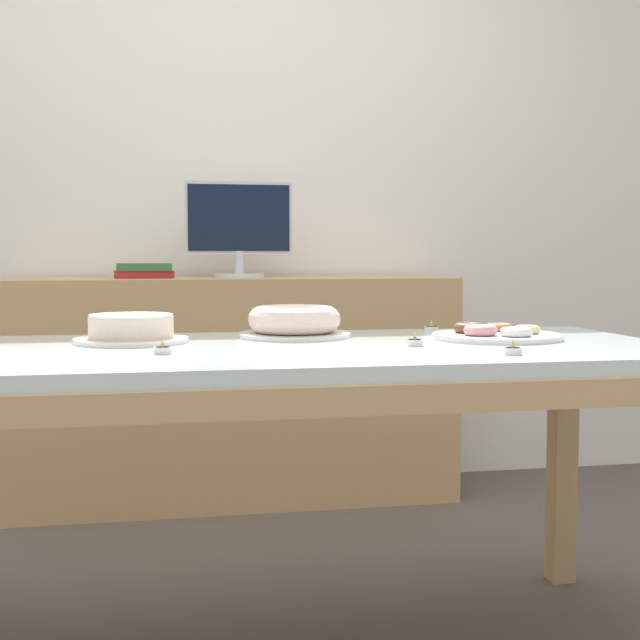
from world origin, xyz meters
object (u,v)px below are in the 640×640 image
(pastry_platter, at_px, (496,334))
(tealight_centre, at_px, (163,350))
(computer_monitor, at_px, (239,230))
(cake_chocolate_round, at_px, (131,330))
(cake_golden_bundt, at_px, (294,322))
(tealight_near_cakes, at_px, (415,342))
(book_stack, at_px, (144,271))
(tealight_near_front, at_px, (431,328))
(tealight_left_edge, at_px, (513,350))

(pastry_platter, xyz_separation_m, tealight_centre, (-0.85, -0.18, -0.00))
(computer_monitor, height_order, pastry_platter, computer_monitor)
(tealight_centre, bearing_deg, computer_monitor, 77.97)
(computer_monitor, distance_m, cake_chocolate_round, 1.36)
(cake_golden_bundt, distance_m, tealight_near_cakes, 0.37)
(book_stack, distance_m, cake_chocolate_round, 1.28)
(cake_golden_bundt, height_order, tealight_near_front, cake_golden_bundt)
(cake_chocolate_round, bearing_deg, tealight_left_edge, -27.71)
(tealight_left_edge, bearing_deg, tealight_centre, 167.87)
(cake_golden_bundt, height_order, tealight_left_edge, cake_golden_bundt)
(cake_golden_bundt, distance_m, tealight_near_front, 0.41)
(cake_chocolate_round, xyz_separation_m, tealight_centre, (0.07, -0.27, -0.02))
(computer_monitor, relative_size, tealight_near_cakes, 10.60)
(computer_monitor, bearing_deg, cake_golden_bundt, -88.98)
(tealight_near_front, height_order, tealight_centre, same)
(pastry_platter, relative_size, tealight_near_cakes, 8.35)
(book_stack, xyz_separation_m, cake_chocolate_round, (-0.03, -1.27, -0.12))
(computer_monitor, bearing_deg, tealight_near_cakes, -79.76)
(computer_monitor, distance_m, tealight_near_cakes, 1.54)
(cake_chocolate_round, bearing_deg, book_stack, 88.66)
(pastry_platter, xyz_separation_m, tealight_left_edge, (-0.10, -0.34, -0.00))
(pastry_platter, distance_m, tealight_near_cakes, 0.29)
(pastry_platter, distance_m, tealight_near_front, 0.25)
(cake_golden_bundt, height_order, tealight_centre, cake_golden_bundt)
(tealight_left_edge, distance_m, tealight_centre, 0.77)
(cake_golden_bundt, relative_size, tealight_near_front, 7.46)
(book_stack, distance_m, cake_golden_bundt, 1.27)
(tealight_centre, bearing_deg, tealight_near_front, 28.76)
(computer_monitor, height_order, cake_chocolate_round, computer_monitor)
(cake_chocolate_round, xyz_separation_m, tealight_near_front, (0.83, 0.14, -0.02))
(book_stack, xyz_separation_m, pastry_platter, (0.90, -1.36, -0.14))
(tealight_near_front, xyz_separation_m, tealight_near_cakes, (-0.16, -0.36, 0.00))
(pastry_platter, bearing_deg, cake_golden_bundt, 162.94)
(pastry_platter, distance_m, tealight_centre, 0.87)
(book_stack, height_order, tealight_centre, book_stack)
(tealight_near_front, bearing_deg, computer_monitor, 110.74)
(tealight_near_front, bearing_deg, cake_chocolate_round, -170.17)
(book_stack, relative_size, tealight_near_cakes, 5.76)
(cake_golden_bundt, distance_m, tealight_left_edge, 0.64)
(book_stack, bearing_deg, tealight_left_edge, -65.02)
(book_stack, xyz_separation_m, cake_golden_bundt, (0.39, -1.21, -0.11))
(tealight_near_front, height_order, tealight_left_edge, same)
(computer_monitor, xyz_separation_m, tealight_near_cakes, (0.27, -1.48, -0.30))
(pastry_platter, bearing_deg, tealight_near_cakes, -154.19)
(tealight_near_cakes, bearing_deg, tealight_left_edge, -54.67)
(pastry_platter, bearing_deg, book_stack, 123.36)
(cake_golden_bundt, height_order, tealight_near_cakes, cake_golden_bundt)
(cake_chocolate_round, bearing_deg, computer_monitor, 72.51)
(tealight_near_front, bearing_deg, tealight_near_cakes, -114.00)
(tealight_near_front, bearing_deg, cake_golden_bundt, -169.16)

